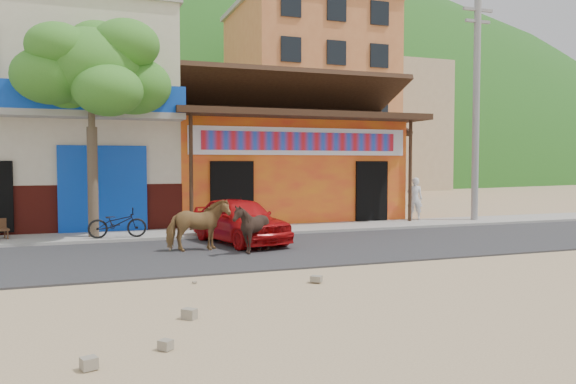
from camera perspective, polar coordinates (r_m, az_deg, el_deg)
name	(u,v)px	position (r m, az deg, el deg)	size (l,w,h in m)	color
ground	(335,267)	(11.67, 4.76, -7.62)	(120.00, 120.00, 0.00)	#9E825B
road	(292,249)	(13.94, 0.45, -5.78)	(60.00, 5.00, 0.04)	#28282B
sidewalk	(253,231)	(17.23, -3.61, -3.97)	(60.00, 2.00, 0.12)	gray
dance_club	(273,172)	(21.52, -1.50, 2.07)	(8.00, 6.00, 3.60)	orange
cafe_building	(62,122)	(20.47, -21.99, 6.57)	(7.00, 6.00, 7.00)	beige
apartment_front	(307,104)	(37.28, 1.95, 8.93)	(9.00, 9.00, 12.00)	#CC723F
apartment_rear	(382,128)	(46.49, 9.56, 6.48)	(8.00, 8.00, 10.00)	tan
hillside	(121,91)	(81.16, -16.62, 9.85)	(100.00, 40.00, 24.00)	#194C14
tree	(92,127)	(16.25, -19.31, 6.26)	(3.00, 3.00, 6.00)	#2D721E
utility_pole	(476,107)	(21.03, 18.57, 8.23)	(0.24, 0.24, 8.00)	gray
cow_tan	(198,225)	(13.57, -9.13, -3.34)	(0.67, 1.46, 1.24)	olive
cow_dark	(252,228)	(13.10, -3.71, -3.72)	(0.93, 1.04, 1.15)	black
red_car	(239,220)	(14.80, -4.96, -2.84)	(1.43, 3.55, 1.21)	#B90D0F
scooter	(117,223)	(15.82, -16.95, -3.04)	(0.53, 1.52, 0.80)	black
pedestrian	(415,199)	(20.37, 12.75, -0.66)	(0.55, 0.36, 1.50)	silver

